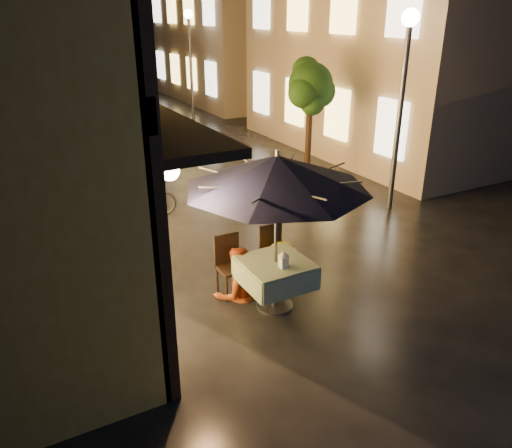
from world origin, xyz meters
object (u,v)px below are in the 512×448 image
patio_umbrella (277,172)px  person_yellow (282,244)px  cafe_table (275,273)px  table_lantern (284,259)px  person_orange (236,250)px  streetlamp_near (404,77)px  bicycle_0 (136,198)px

patio_umbrella → person_yellow: (0.46, 0.55, -1.42)m
person_yellow → cafe_table: bearing=46.3°
table_lantern → person_orange: person_orange is taller
streetlamp_near → bicycle_0: size_ratio=2.46×
streetlamp_near → person_orange: 5.51m
patio_umbrella → person_orange: size_ratio=1.63×
patio_umbrella → person_yellow: bearing=50.2°
person_yellow → bicycle_0: bearing=-75.7°
patio_umbrella → bicycle_0: (-0.84, 4.49, -1.70)m
table_lantern → patio_umbrella: bearing=90.0°
streetlamp_near → table_lantern: size_ratio=16.92×
patio_umbrella → bicycle_0: 4.88m
table_lantern → bicycle_0: table_lantern is taller
person_yellow → streetlamp_near: bearing=-159.9°
streetlamp_near → person_orange: size_ratio=2.61×
table_lantern → bicycle_0: 4.81m
person_orange → person_yellow: person_orange is taller
cafe_table → person_yellow: bearing=50.2°
streetlamp_near → cafe_table: streetlamp_near is taller
table_lantern → person_orange: (-0.36, 0.79, -0.11)m
streetlamp_near → person_yellow: streetlamp_near is taller
streetlamp_near → person_orange: streetlamp_near is taller
patio_umbrella → streetlamp_near: bearing=27.7°
patio_umbrella → table_lantern: size_ratio=10.57×
patio_umbrella → bicycle_0: bearing=100.6°
streetlamp_near → patio_umbrella: streetlamp_near is taller
bicycle_0 → cafe_table: bearing=-154.4°
patio_umbrella → person_yellow: size_ratio=1.81×
person_orange → bicycle_0: size_ratio=0.94×
person_orange → bicycle_0: person_orange is taller
person_yellow → person_orange: bearing=-5.1°
patio_umbrella → table_lantern: 1.25m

